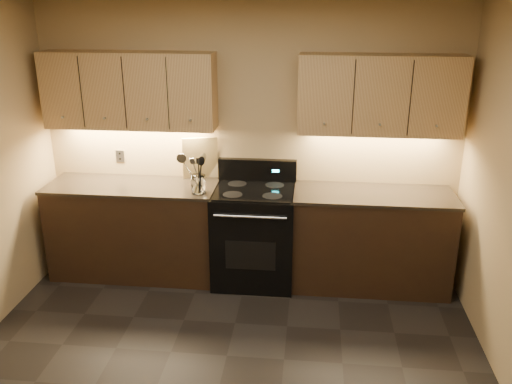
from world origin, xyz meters
TOP-DOWN VIEW (x-y plane):
  - ceiling at (0.00, 0.00)m, footprint 4.00×4.00m
  - wall_back at (0.00, 2.00)m, footprint 4.00×0.04m
  - counter_left at (-1.10, 1.70)m, footprint 1.62×0.62m
  - counter_right at (1.18, 1.70)m, footprint 1.46×0.62m
  - stove at (0.08, 1.68)m, footprint 0.76×0.68m
  - upper_cab_left at (-1.10, 1.85)m, footprint 1.60×0.30m
  - upper_cab_right at (1.18, 1.85)m, footprint 1.44×0.30m
  - outlet_plate at (-1.30, 1.99)m, footprint 0.08×0.01m
  - utensil_crock at (-0.42, 1.55)m, footprint 0.17×0.17m
  - cutting_board at (-0.48, 1.95)m, footprint 0.35×0.20m
  - wooden_spoon at (-0.45, 1.55)m, footprint 0.14×0.14m
  - black_spoon at (-0.42, 1.56)m, footprint 0.11×0.09m
  - black_turner at (-0.41, 1.53)m, footprint 0.11×0.15m
  - steel_spatula at (-0.38, 1.56)m, footprint 0.17×0.16m
  - steel_skimmer at (-0.39, 1.55)m, footprint 0.26×0.13m

SIDE VIEW (x-z plane):
  - counter_left at x=-1.10m, z-range 0.00..0.93m
  - counter_right at x=1.18m, z-range 0.00..0.93m
  - stove at x=0.08m, z-range -0.09..1.05m
  - utensil_crock at x=-0.42m, z-range 0.92..1.09m
  - black_turner at x=-0.41m, z-range 0.94..1.27m
  - black_spoon at x=-0.42m, z-range 0.94..1.28m
  - wooden_spoon at x=-0.45m, z-range 0.94..1.29m
  - steel_spatula at x=-0.38m, z-range 0.94..1.30m
  - outlet_plate at x=-1.30m, z-range 1.06..1.18m
  - steel_skimmer at x=-0.39m, z-range 0.95..1.33m
  - cutting_board at x=-0.48m, z-range 0.93..1.35m
  - wall_back at x=0.00m, z-range 0.00..2.60m
  - upper_cab_left at x=-1.10m, z-range 1.45..2.15m
  - upper_cab_right at x=1.18m, z-range 1.45..2.15m
  - ceiling at x=0.00m, z-range 2.60..2.60m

